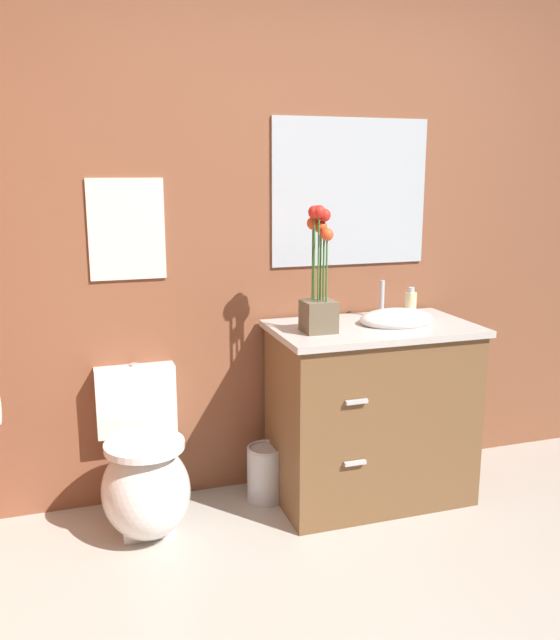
{
  "coord_description": "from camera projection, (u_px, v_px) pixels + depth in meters",
  "views": [
    {
      "loc": [
        -1.13,
        -1.35,
        1.54
      ],
      "look_at": [
        -0.26,
        1.32,
        0.92
      ],
      "focal_mm": 37.36,
      "sensor_mm": 36.0,
      "label": 1
    }
  ],
  "objects": [
    {
      "name": "wall_back",
      "position": [
        345.0,
        233.0,
        3.29
      ],
      "size": [
        4.74,
        0.05,
        2.5
      ],
      "primitive_type": "cube",
      "color": "brown",
      "rests_on": "ground_plane"
    },
    {
      "name": "toilet",
      "position": [
        144.0,
        476.0,
        2.91
      ],
      "size": [
        0.38,
        0.59,
        0.69
      ],
      "color": "white",
      "rests_on": "ground_plane"
    },
    {
      "name": "vanity_cabinet",
      "position": [
        371.0,
        410.0,
        3.17
      ],
      "size": [
        0.94,
        0.56,
        1.03
      ],
      "color": "brown",
      "rests_on": "ground_plane"
    },
    {
      "name": "flower_vase",
      "position": [
        319.0,
        286.0,
        2.91
      ],
      "size": [
        0.14,
        0.14,
        0.56
      ],
      "color": "brown",
      "rests_on": "vanity_cabinet"
    },
    {
      "name": "soap_bottle",
      "position": [
        411.0,
        306.0,
        3.17
      ],
      "size": [
        0.06,
        0.06,
        0.16
      ],
      "color": "beige",
      "rests_on": "vanity_cabinet"
    },
    {
      "name": "trash_bin",
      "position": [
        266.0,
        473.0,
        3.19
      ],
      "size": [
        0.18,
        0.18,
        0.27
      ],
      "color": "#B7B7BC",
      "rests_on": "ground_plane"
    },
    {
      "name": "wall_poster",
      "position": [
        127.0,
        229.0,
        2.93
      ],
      "size": [
        0.33,
        0.01,
        0.45
      ],
      "primitive_type": "cube",
      "color": "silver"
    },
    {
      "name": "wall_mirror",
      "position": [
        350.0,
        192.0,
        3.22
      ],
      "size": [
        0.8,
        0.01,
        0.7
      ],
      "primitive_type": "cube",
      "color": "#B2BCC6"
    }
  ]
}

